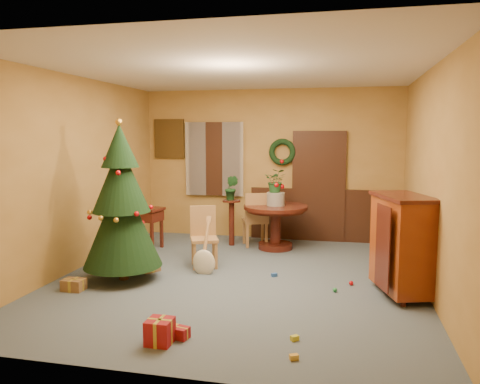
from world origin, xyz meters
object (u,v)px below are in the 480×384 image
(christmas_tree, at_px, (121,205))
(sideboard, at_px, (402,242))
(writing_desk, at_px, (140,217))
(dining_table, at_px, (276,219))
(chair_near, at_px, (204,234))

(christmas_tree, height_order, sideboard, christmas_tree)
(writing_desk, height_order, sideboard, sideboard)
(dining_table, bearing_deg, christmas_tree, -129.28)
(writing_desk, distance_m, sideboard, 4.61)
(christmas_tree, distance_m, sideboard, 3.76)
(dining_table, relative_size, sideboard, 0.88)
(christmas_tree, bearing_deg, sideboard, 2.50)
(chair_near, bearing_deg, dining_table, 54.81)
(dining_table, relative_size, writing_desk, 1.27)
(writing_desk, relative_size, sideboard, 0.70)
(dining_table, xyz_separation_m, chair_near, (-0.93, -1.32, -0.05))
(sideboard, bearing_deg, christmas_tree, -177.50)
(sideboard, bearing_deg, dining_table, 132.49)
(dining_table, distance_m, sideboard, 2.82)
(sideboard, bearing_deg, chair_near, 165.03)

